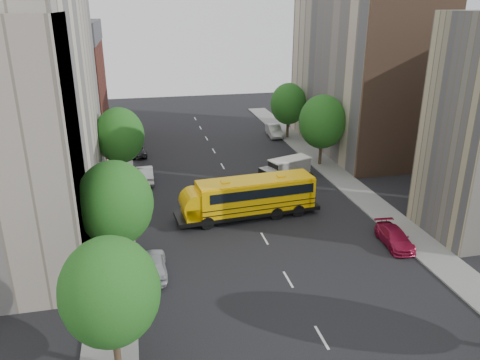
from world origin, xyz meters
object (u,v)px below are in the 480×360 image
object	(u,v)px
street_tree_1	(115,203)
parked_car_3	(395,237)
street_tree_2	(120,135)
parked_car_1	(145,174)
parked_car_2	(136,150)
parked_car_0	(153,264)
parked_car_5	(274,131)
street_tree_5	(288,104)
street_tree_0	(110,292)
school_bus	(246,196)
safari_truck	(286,169)
street_tree_4	(322,122)

from	to	relation	value
street_tree_1	parked_car_3	xyz separation A→B (m)	(20.46, -1.16, -4.30)
street_tree_2	parked_car_1	distance (m)	4.69
parked_car_2	parked_car_0	bearing A→B (deg)	86.72
parked_car_5	street_tree_5	bearing A→B (deg)	-27.49
street_tree_0	parked_car_3	world-z (taller)	street_tree_0
street_tree_5	school_bus	bearing A→B (deg)	-115.75
street_tree_2	parked_car_1	xyz separation A→B (m)	(2.20, -0.95, -4.03)
safari_truck	street_tree_0	bearing A→B (deg)	-143.94
street_tree_4	parked_car_0	distance (m)	28.00
street_tree_1	parked_car_5	bearing A→B (deg)	56.69
parked_car_2	parked_car_5	xyz separation A→B (m)	(18.98, 4.60, 0.11)
street_tree_1	safari_truck	bearing A→B (deg)	40.07
street_tree_0	school_bus	xyz separation A→B (m)	(10.52, 16.21, -2.67)
safari_truck	street_tree_5	bearing A→B (deg)	52.20
safari_truck	parked_car_0	world-z (taller)	safari_truck
street_tree_0	street_tree_2	world-z (taller)	street_tree_2
street_tree_5	parked_car_0	size ratio (longest dim) A/B	1.69
safari_truck	parked_car_1	size ratio (longest dim) A/B	1.21
parked_car_3	street_tree_4	bearing A→B (deg)	90.61
street_tree_4	street_tree_5	distance (m)	12.01
parked_car_1	safari_truck	bearing A→B (deg)	167.89
parked_car_2	parked_car_3	world-z (taller)	parked_car_2
street_tree_5	street_tree_2	bearing A→B (deg)	-151.39
street_tree_2	school_bus	xyz separation A→B (m)	(10.52, -11.79, -2.85)
parked_car_2	parked_car_5	size ratio (longest dim) A/B	1.03
street_tree_1	street_tree_4	world-z (taller)	street_tree_4
street_tree_4	street_tree_1	bearing A→B (deg)	-140.71
street_tree_0	street_tree_5	xyz separation A→B (m)	(22.00, 40.00, 0.06)
street_tree_0	parked_car_2	size ratio (longest dim) A/B	1.48
street_tree_4	parked_car_5	distance (m)	13.79
street_tree_0	street_tree_1	distance (m)	10.00
street_tree_0	parked_car_5	xyz separation A→B (m)	(20.38, 41.02, -3.84)
street_tree_0	parked_car_0	xyz separation A→B (m)	(2.20, 8.67, -3.89)
street_tree_0	school_bus	distance (m)	19.50
street_tree_5	parked_car_1	bearing A→B (deg)	-146.82
school_bus	safari_truck	size ratio (longest dim) A/B	2.18
school_bus	parked_car_1	xyz separation A→B (m)	(-8.32, 10.85, -1.18)
street_tree_1	street_tree_2	size ratio (longest dim) A/B	1.03
parked_car_3	street_tree_2	bearing A→B (deg)	142.08
parked_car_1	street_tree_0	bearing A→B (deg)	85.28
street_tree_1	street_tree_2	xyz separation A→B (m)	(0.00, 18.00, -0.12)
parked_car_1	parked_car_5	world-z (taller)	parked_car_5
street_tree_5	school_bus	xyz separation A→B (m)	(-11.48, -23.79, -2.73)
street_tree_5	parked_car_5	size ratio (longest dim) A/B	1.54
street_tree_4	street_tree_5	bearing A→B (deg)	90.00
street_tree_0	street_tree_4	bearing A→B (deg)	51.84
street_tree_4	street_tree_0	bearing A→B (deg)	-128.16
street_tree_1	parked_car_0	world-z (taller)	street_tree_1
street_tree_5	safari_truck	world-z (taller)	street_tree_5
parked_car_3	street_tree_5	bearing A→B (deg)	92.37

